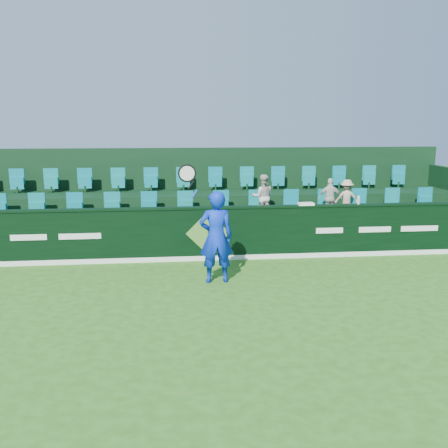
{
  "coord_description": "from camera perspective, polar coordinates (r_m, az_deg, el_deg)",
  "views": [
    {
      "loc": [
        -0.88,
        -8.14,
        3.39
      ],
      "look_at": [
        0.28,
        2.8,
        1.15
      ],
      "focal_mm": 40.0,
      "sensor_mm": 36.0,
      "label": 1
    }
  ],
  "objects": [
    {
      "name": "tennis_player",
      "position": [
        10.64,
        -0.94,
        -1.44
      ],
      "size": [
        1.23,
        0.5,
        2.64
      ],
      "color": "#0B2ABE",
      "rests_on": "ground"
    },
    {
      "name": "seat_row_back",
      "position": [
        15.57,
        -2.8,
        4.89
      ],
      "size": [
        13.5,
        0.5,
        0.6
      ],
      "primitive_type": "cube",
      "color": "#0D7A7A",
      "rests_on": "stand_tier_back"
    },
    {
      "name": "sponsor_hoarding",
      "position": [
        12.47,
        -1.87,
        -1.08
      ],
      "size": [
        16.0,
        0.25,
        1.35
      ],
      "color": "black",
      "rests_on": "ground"
    },
    {
      "name": "spectator_left",
      "position": [
        13.63,
        4.45,
        3.12
      ],
      "size": [
        0.64,
        0.52,
        1.22
      ],
      "primitive_type": "imported",
      "rotation": [
        0.0,
        0.0,
        3.03
      ],
      "color": "beige",
      "rests_on": "stand_tier_front"
    },
    {
      "name": "drinks_bottle",
      "position": [
        13.18,
        15.12,
        2.68
      ],
      "size": [
        0.07,
        0.07,
        0.22
      ],
      "primitive_type": "cylinder",
      "color": "silver",
      "rests_on": "sponsor_hoarding"
    },
    {
      "name": "stand_rear",
      "position": [
        15.76,
        -2.82,
        3.56
      ],
      "size": [
        16.0,
        4.1,
        2.6
      ],
      "color": "black",
      "rests_on": "ground"
    },
    {
      "name": "seat_row_front",
      "position": [
        13.86,
        -2.35,
        1.99
      ],
      "size": [
        13.5,
        0.5,
        0.6
      ],
      "primitive_type": "cube",
      "color": "#0D7A7A",
      "rests_on": "stand_tier_front"
    },
    {
      "name": "towel",
      "position": [
        12.76,
        9.33,
        2.29
      ],
      "size": [
        0.39,
        0.25,
        0.06
      ],
      "primitive_type": "cube",
      "color": "white",
      "rests_on": "sponsor_hoarding"
    },
    {
      "name": "spectator_middle",
      "position": [
        14.11,
        12.02,
        2.93
      ],
      "size": [
        0.68,
        0.38,
        1.09
      ],
      "primitive_type": "imported",
      "rotation": [
        0.0,
        0.0,
        2.96
      ],
      "color": "beige",
      "rests_on": "stand_tier_front"
    },
    {
      "name": "spectator_right",
      "position": [
        14.26,
        13.8,
        2.85
      ],
      "size": [
        0.74,
        0.5,
        1.05
      ],
      "primitive_type": "imported",
      "rotation": [
        0.0,
        0.0,
        2.97
      ],
      "color": "tan",
      "rests_on": "stand_tier_front"
    },
    {
      "name": "stand_tier_back",
      "position": [
        15.41,
        -2.7,
        1.25
      ],
      "size": [
        16.0,
        1.8,
        1.3
      ],
      "primitive_type": "cube",
      "color": "black",
      "rests_on": "ground"
    },
    {
      "name": "stand_tier_front",
      "position": [
        13.6,
        -2.21,
        -1.2
      ],
      "size": [
        16.0,
        2.0,
        0.8
      ],
      "primitive_type": "cube",
      "color": "black",
      "rests_on": "ground"
    },
    {
      "name": "ground",
      "position": [
        8.86,
        0.1,
        -10.98
      ],
      "size": [
        60.0,
        60.0,
        0.0
      ],
      "primitive_type": "plane",
      "color": "#276317",
      "rests_on": "ground"
    }
  ]
}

